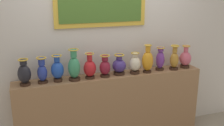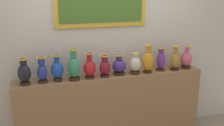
{
  "view_description": "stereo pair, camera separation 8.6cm",
  "coord_description": "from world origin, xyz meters",
  "px_view_note": "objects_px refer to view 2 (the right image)",
  "views": [
    {
      "loc": [
        -1.11,
        -3.24,
        2.13
      ],
      "look_at": [
        0.0,
        0.0,
        1.16
      ],
      "focal_mm": 42.06,
      "sensor_mm": 36.0,
      "label": 1
    },
    {
      "loc": [
        -1.02,
        -3.27,
        2.13
      ],
      "look_at": [
        0.0,
        0.0,
        1.16
      ],
      "focal_mm": 42.06,
      "sensor_mm": 36.0,
      "label": 2
    }
  ],
  "objects_px": {
    "vase_violet": "(161,60)",
    "vase_rose": "(186,59)",
    "vase_ivory": "(135,64)",
    "vase_ochre": "(175,59)",
    "vase_cobalt": "(42,71)",
    "vase_crimson": "(90,68)",
    "vase_indigo": "(119,66)",
    "vase_amber": "(148,61)",
    "vase_sapphire": "(57,69)",
    "vase_burgundy": "(105,67)",
    "vase_onyx": "(24,73)",
    "vase_jade": "(74,67)"
  },
  "relations": [
    {
      "from": "vase_amber",
      "to": "vase_rose",
      "type": "bearing_deg",
      "value": 2.47
    },
    {
      "from": "vase_cobalt",
      "to": "vase_rose",
      "type": "relative_size",
      "value": 0.98
    },
    {
      "from": "vase_cobalt",
      "to": "vase_amber",
      "type": "bearing_deg",
      "value": -1.4
    },
    {
      "from": "vase_onyx",
      "to": "vase_ochre",
      "type": "xyz_separation_m",
      "value": [
        2.08,
        -0.01,
        0.01
      ]
    },
    {
      "from": "vase_ochre",
      "to": "vase_rose",
      "type": "distance_m",
      "value": 0.21
    },
    {
      "from": "vase_jade",
      "to": "vase_ivory",
      "type": "distance_m",
      "value": 0.85
    },
    {
      "from": "vase_burgundy",
      "to": "vase_rose",
      "type": "height_order",
      "value": "vase_rose"
    },
    {
      "from": "vase_crimson",
      "to": "vase_rose",
      "type": "xyz_separation_m",
      "value": [
        1.47,
        0.02,
        -0.0
      ]
    },
    {
      "from": "vase_onyx",
      "to": "vase_sapphire",
      "type": "distance_m",
      "value": 0.4
    },
    {
      "from": "vase_onyx",
      "to": "vase_violet",
      "type": "bearing_deg",
      "value": 0.86
    },
    {
      "from": "vase_violet",
      "to": "vase_rose",
      "type": "relative_size",
      "value": 1.0
    },
    {
      "from": "vase_ivory",
      "to": "vase_rose",
      "type": "height_order",
      "value": "vase_rose"
    },
    {
      "from": "vase_ivory",
      "to": "vase_ochre",
      "type": "height_order",
      "value": "vase_ochre"
    },
    {
      "from": "vase_indigo",
      "to": "vase_ivory",
      "type": "relative_size",
      "value": 0.95
    },
    {
      "from": "vase_crimson",
      "to": "vase_burgundy",
      "type": "distance_m",
      "value": 0.21
    },
    {
      "from": "vase_onyx",
      "to": "vase_ochre",
      "type": "distance_m",
      "value": 2.08
    },
    {
      "from": "vase_cobalt",
      "to": "vase_indigo",
      "type": "xyz_separation_m",
      "value": [
        1.03,
        0.01,
        -0.03
      ]
    },
    {
      "from": "vase_jade",
      "to": "vase_ivory",
      "type": "bearing_deg",
      "value": 0.08
    },
    {
      "from": "vase_indigo",
      "to": "vase_violet",
      "type": "height_order",
      "value": "vase_violet"
    },
    {
      "from": "vase_ivory",
      "to": "vase_ochre",
      "type": "bearing_deg",
      "value": -0.39
    },
    {
      "from": "vase_cobalt",
      "to": "vase_violet",
      "type": "xyz_separation_m",
      "value": [
        1.66,
        0.01,
        0.01
      ]
    },
    {
      "from": "vase_burgundy",
      "to": "vase_amber",
      "type": "distance_m",
      "value": 0.63
    },
    {
      "from": "vase_amber",
      "to": "vase_ochre",
      "type": "bearing_deg",
      "value": 0.36
    },
    {
      "from": "vase_sapphire",
      "to": "vase_burgundy",
      "type": "distance_m",
      "value": 0.62
    },
    {
      "from": "vase_burgundy",
      "to": "vase_onyx",
      "type": "bearing_deg",
      "value": 179.45
    },
    {
      "from": "vase_ivory",
      "to": "vase_jade",
      "type": "bearing_deg",
      "value": -179.92
    },
    {
      "from": "vase_indigo",
      "to": "vase_ochre",
      "type": "xyz_separation_m",
      "value": [
        0.84,
        -0.04,
        0.03
      ]
    },
    {
      "from": "vase_indigo",
      "to": "vase_ivory",
      "type": "bearing_deg",
      "value": -9.52
    },
    {
      "from": "vase_burgundy",
      "to": "vase_ochre",
      "type": "height_order",
      "value": "vase_ochre"
    },
    {
      "from": "vase_violet",
      "to": "vase_rose",
      "type": "bearing_deg",
      "value": -2.29
    },
    {
      "from": "vase_sapphire",
      "to": "vase_indigo",
      "type": "xyz_separation_m",
      "value": [
        0.84,
        0.01,
        -0.03
      ]
    },
    {
      "from": "vase_rose",
      "to": "vase_amber",
      "type": "bearing_deg",
      "value": -177.53
    },
    {
      "from": "vase_indigo",
      "to": "vase_ivory",
      "type": "height_order",
      "value": "vase_ivory"
    },
    {
      "from": "vase_sapphire",
      "to": "vase_crimson",
      "type": "relative_size",
      "value": 1.01
    },
    {
      "from": "vase_ivory",
      "to": "vase_amber",
      "type": "xyz_separation_m",
      "value": [
        0.19,
        -0.01,
        0.04
      ]
    },
    {
      "from": "vase_cobalt",
      "to": "vase_crimson",
      "type": "bearing_deg",
      "value": -2.17
    },
    {
      "from": "vase_cobalt",
      "to": "vase_indigo",
      "type": "relative_size",
      "value": 1.17
    },
    {
      "from": "vase_crimson",
      "to": "vase_ivory",
      "type": "xyz_separation_m",
      "value": [
        0.64,
        -0.01,
        -0.01
      ]
    },
    {
      "from": "vase_onyx",
      "to": "vase_burgundy",
      "type": "relative_size",
      "value": 1.12
    },
    {
      "from": "vase_jade",
      "to": "vase_rose",
      "type": "height_order",
      "value": "vase_jade"
    },
    {
      "from": "vase_ochre",
      "to": "vase_amber",
      "type": "bearing_deg",
      "value": -179.64
    },
    {
      "from": "vase_amber",
      "to": "vase_sapphire",
      "type": "bearing_deg",
      "value": 178.59
    },
    {
      "from": "vase_ochre",
      "to": "vase_ivory",
      "type": "bearing_deg",
      "value": 179.61
    },
    {
      "from": "vase_cobalt",
      "to": "vase_ivory",
      "type": "height_order",
      "value": "vase_cobalt"
    },
    {
      "from": "vase_burgundy",
      "to": "vase_amber",
      "type": "xyz_separation_m",
      "value": [
        0.62,
        -0.01,
        0.04
      ]
    },
    {
      "from": "vase_onyx",
      "to": "vase_jade",
      "type": "xyz_separation_m",
      "value": [
        0.61,
        -0.01,
        0.02
      ]
    },
    {
      "from": "vase_indigo",
      "to": "vase_violet",
      "type": "xyz_separation_m",
      "value": [
        0.63,
        0.0,
        0.03
      ]
    },
    {
      "from": "vase_sapphire",
      "to": "vase_jade",
      "type": "xyz_separation_m",
      "value": [
        0.21,
        -0.02,
        0.02
      ]
    },
    {
      "from": "vase_ivory",
      "to": "vase_sapphire",
      "type": "bearing_deg",
      "value": 178.72
    },
    {
      "from": "vase_sapphire",
      "to": "vase_violet",
      "type": "height_order",
      "value": "vase_sapphire"
    }
  ]
}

